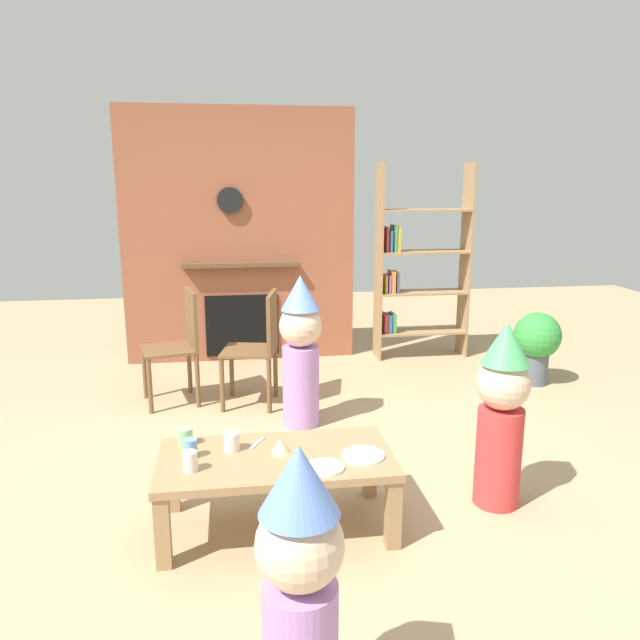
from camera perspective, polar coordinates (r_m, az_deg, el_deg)
ground_plane at (r=3.78m, az=-1.41°, el=-14.36°), size 12.00×12.00×0.00m
brick_fireplace_feature at (r=5.96m, az=-7.53°, el=7.61°), size 2.20×0.28×2.40m
bookshelf at (r=6.07m, az=8.84°, el=4.68°), size 0.90×0.28×1.90m
coffee_table at (r=3.15m, az=-4.10°, el=-13.50°), size 1.17×0.59×0.40m
paper_cup_near_left at (r=3.15m, az=-11.97°, el=-11.62°), size 0.07×0.07×0.10m
paper_cup_near_right at (r=3.01m, az=-12.01°, el=-12.77°), size 0.07×0.07×0.10m
paper_cup_center at (r=3.29m, az=-12.47°, el=-10.55°), size 0.08×0.08×0.09m
paper_cup_far_left at (r=3.19m, az=-8.23°, el=-11.16°), size 0.08×0.08×0.09m
paper_plate_front at (r=3.11m, az=4.03°, el=-12.47°), size 0.22×0.22×0.01m
paper_plate_rear at (r=2.99m, az=0.45°, el=-13.57°), size 0.19×0.19×0.01m
birthday_cake_slice at (r=3.14m, az=-3.69°, el=-11.59°), size 0.10×0.10×0.08m
table_fork at (r=3.26m, az=-5.85°, el=-11.35°), size 0.09×0.14×0.01m
child_with_cone_hat at (r=2.03m, az=-1.88°, el=-23.65°), size 0.27×0.27×0.99m
child_in_pink at (r=3.42m, az=16.58°, el=-8.07°), size 0.28×0.28×1.02m
child_by_the_chairs at (r=4.33m, az=-1.82°, el=-2.59°), size 0.30×0.30×1.09m
dining_chair_left at (r=4.93m, az=-12.88°, el=-1.78°), size 0.48×0.48×0.90m
dining_chair_middle at (r=4.75m, az=-5.57°, el=-2.05°), size 0.47×0.47×0.90m
potted_plant_tall at (r=5.58m, az=19.58°, el=-1.87°), size 0.40×0.40×0.63m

